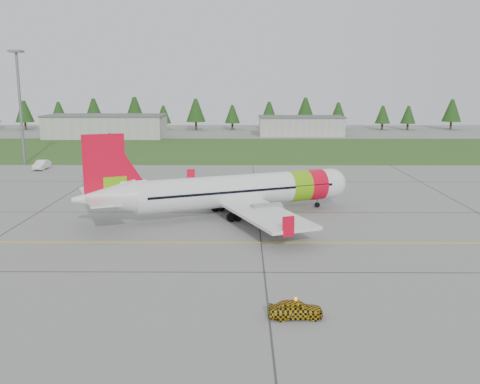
{
  "coord_description": "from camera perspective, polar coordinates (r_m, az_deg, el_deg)",
  "views": [
    {
      "loc": [
        8.42,
        -39.23,
        14.11
      ],
      "look_at": [
        8.01,
        15.89,
        3.18
      ],
      "focal_mm": 40.0,
      "sensor_mm": 36.0,
      "label": 1
    }
  ],
  "objects": [
    {
      "name": "follow_me_car",
      "position": [
        33.58,
        5.99,
        -10.58
      ],
      "size": [
        1.2,
        1.4,
        3.37
      ],
      "primitive_type": "imported",
      "rotation": [
        0.0,
        0.0,
        1.61
      ],
      "color": "gold",
      "rests_on": "ground"
    },
    {
      "name": "treeline",
      "position": [
        177.66,
        -2.31,
        8.27
      ],
      "size": [
        160.0,
        8.0,
        10.0
      ],
      "primitive_type": null,
      "color": "#1C3F14",
      "rests_on": "ground"
    },
    {
      "name": "service_van",
      "position": [
        98.34,
        -20.46,
        3.67
      ],
      "size": [
        1.7,
        1.61,
        4.8
      ],
      "primitive_type": "imported",
      "rotation": [
        0.0,
        0.0,
        -0.01
      ],
      "color": "white",
      "rests_on": "ground"
    },
    {
      "name": "hangar_east",
      "position": [
        158.52,
        6.48,
        6.98
      ],
      "size": [
        24.0,
        12.0,
        5.2
      ],
      "primitive_type": "cube",
      "color": "#A8A8A3",
      "rests_on": "ground"
    },
    {
      "name": "aircraft",
      "position": [
        58.95,
        -0.66,
        0.1
      ],
      "size": [
        29.93,
        28.43,
        9.52
      ],
      "rotation": [
        0.0,
        0.0,
        0.39
      ],
      "color": "silver",
      "rests_on": "ground"
    },
    {
      "name": "taxi_guideline",
      "position": [
        50.0,
        -9.33,
        -5.32
      ],
      "size": [
        120.0,
        0.25,
        0.02
      ],
      "primitive_type": "cube",
      "color": "gold",
      "rests_on": "ground"
    },
    {
      "name": "grass_strip",
      "position": [
        122.33,
        -3.53,
        4.58
      ],
      "size": [
        320.0,
        50.0,
        0.03
      ],
      "primitive_type": "cube",
      "color": "#30561E",
      "rests_on": "ground"
    },
    {
      "name": "hangar_west",
      "position": [
        154.49,
        -14.07,
        6.76
      ],
      "size": [
        32.0,
        14.0,
        6.0
      ],
      "primitive_type": "cube",
      "color": "#A8A8A3",
      "rests_on": "ground"
    },
    {
      "name": "ground",
      "position": [
        42.53,
        -11.14,
        -8.38
      ],
      "size": [
        320.0,
        320.0,
        0.0
      ],
      "primitive_type": "plane",
      "color": "gray",
      "rests_on": "ground"
    },
    {
      "name": "floodlight_mast",
      "position": [
        105.38,
        -22.36,
        8.15
      ],
      "size": [
        0.5,
        0.5,
        20.0
      ],
      "primitive_type": "cylinder",
      "color": "slate",
      "rests_on": "ground"
    }
  ]
}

